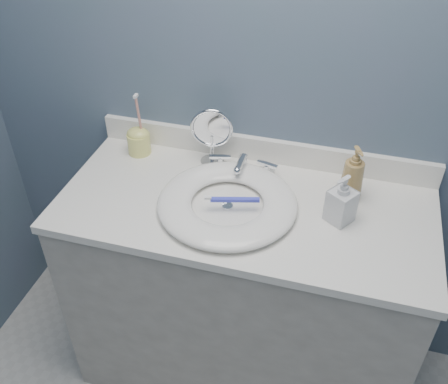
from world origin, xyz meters
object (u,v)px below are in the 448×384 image
(soap_bottle_amber, at_px, (353,174))
(soap_bottle_clear, at_px, (342,199))
(toothbrush_holder, at_px, (139,140))
(makeup_mirror, at_px, (212,134))

(soap_bottle_amber, relative_size, soap_bottle_clear, 1.18)
(soap_bottle_amber, bearing_deg, toothbrush_holder, 149.90)
(makeup_mirror, relative_size, soap_bottle_clear, 1.34)
(soap_bottle_clear, bearing_deg, soap_bottle_amber, 113.87)
(soap_bottle_amber, height_order, soap_bottle_clear, soap_bottle_amber)
(makeup_mirror, bearing_deg, soap_bottle_clear, -33.03)
(soap_bottle_amber, bearing_deg, makeup_mirror, 146.47)
(soap_bottle_clear, height_order, toothbrush_holder, toothbrush_holder)
(makeup_mirror, distance_m, soap_bottle_clear, 0.51)
(toothbrush_holder, bearing_deg, makeup_mirror, 1.53)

